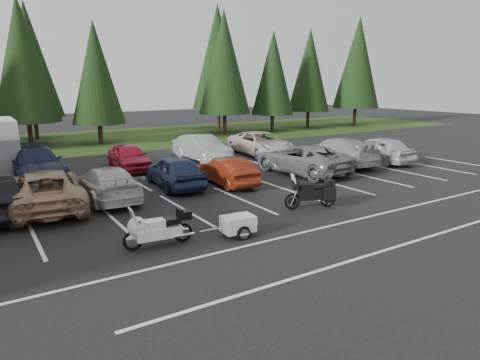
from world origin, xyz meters
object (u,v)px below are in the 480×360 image
car_far_2 (129,157)px  cargo_trailer (238,226)px  car_near_4 (175,171)px  car_near_8 (379,149)px  car_near_5 (227,171)px  car_far_3 (202,148)px  touring_motorcycle (158,225)px  car_near_6 (302,159)px  car_near_3 (107,184)px  car_near_2 (46,190)px  adventure_motorcycle (311,191)px  car_far_4 (261,144)px  car_far_1 (36,164)px  car_near_7 (337,151)px

car_far_2 → cargo_trailer: (-0.52, -12.53, -0.39)m
car_near_4 → car_near_8: bearing=-178.9°
car_near_5 → car_far_3: car_far_3 is taller
touring_motorcycle → car_near_6: bearing=34.1°
car_near_3 → cargo_trailer: size_ratio=3.27×
car_near_2 → adventure_motorcycle: size_ratio=2.41×
car_near_5 → car_near_8: 11.00m
car_far_2 → car_far_4: car_far_4 is taller
car_near_2 → car_near_8: (19.10, -0.14, 0.03)m
car_far_1 → adventure_motorcycle: size_ratio=2.40×
car_near_7 → car_far_3: car_near_7 is taller
car_near_3 → adventure_motorcycle: bearing=140.0°
car_far_1 → car_far_3: 9.69m
car_near_3 → touring_motorcycle: (-0.17, -6.15, -0.05)m
car_near_5 → car_near_8: bearing=-177.2°
car_near_3 → car_far_4: car_far_4 is taller
car_far_4 → cargo_trailer: car_far_4 is taller
car_near_8 → touring_motorcycle: 17.88m
car_near_8 → car_far_2: car_near_8 is taller
car_near_5 → car_near_6: car_near_6 is taller
car_near_6 → adventure_motorcycle: car_near_6 is taller
car_near_6 → car_far_4: size_ratio=1.01×
car_near_2 → adventure_motorcycle: (8.81, -5.46, -0.07)m
car_near_7 → car_far_1: bearing=-15.4°
car_far_3 → adventure_motorcycle: bearing=-100.1°
car_near_4 → car_far_2: size_ratio=1.05×
car_near_3 → car_far_3: bearing=-140.3°
car_near_2 → car_near_7: car_near_7 is taller
cargo_trailer → car_far_3: bearing=71.6°
car_far_1 → car_near_2: bearing=-95.5°
car_far_3 → car_near_2: bearing=-151.9°
car_near_5 → car_far_3: bearing=-104.7°
car_near_8 → cargo_trailer: (-14.37, -6.45, -0.47)m
car_far_1 → car_near_6: bearing=-27.5°
car_near_3 → car_far_4: (12.16, 6.02, 0.08)m
car_near_4 → car_near_3: bearing=14.1°
car_far_2 → car_far_3: size_ratio=0.88×
car_near_4 → touring_motorcycle: (-3.54, -6.72, -0.11)m
car_near_4 → adventure_motorcycle: (3.05, -6.13, -0.05)m
car_far_4 → car_near_7: bearing=-67.9°
car_far_3 → touring_motorcycle: 14.65m
car_near_7 → cargo_trailer: car_near_7 is taller
car_near_8 → car_far_4: (-4.55, 6.26, -0.03)m
car_near_6 → car_far_4: 6.43m
car_near_4 → car_near_7: 10.61m
car_near_2 → car_near_5: car_near_2 is taller
car_near_6 → car_near_8: bearing=174.6°
car_near_7 → car_far_4: 5.72m
car_near_3 → car_near_7: size_ratio=0.86×
car_near_6 → car_far_4: bearing=-109.6°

